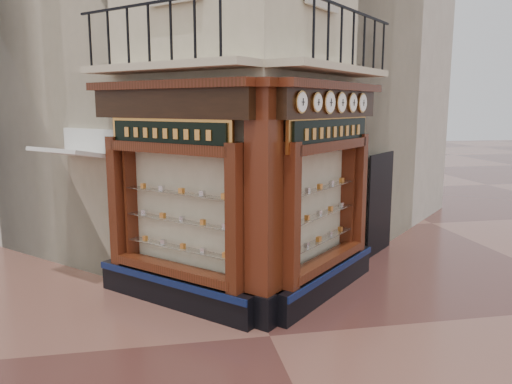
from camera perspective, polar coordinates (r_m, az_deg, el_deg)
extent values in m
plane|color=#482621|center=(8.14, 1.59, -16.14)|extent=(80.00, 80.00, 0.00)
cube|color=beige|center=(13.62, -4.17, 20.10)|extent=(11.31, 11.31, 12.00)
cube|color=beige|center=(15.92, -14.50, 16.50)|extent=(11.31, 11.31, 11.00)
cube|color=beige|center=(16.41, 3.79, 16.57)|extent=(11.31, 11.31, 11.00)
cube|color=black|center=(9.29, -9.35, -11.04)|extent=(2.72, 2.72, 0.55)
cube|color=#0C1840|center=(9.09, -10.22, -10.10)|extent=(2.50, 2.50, 0.12)
cube|color=#3D190B|center=(7.98, -2.33, -3.12)|extent=(0.37, 0.37, 2.45)
cube|color=#3D190B|center=(9.88, -15.49, -0.97)|extent=(0.37, 0.37, 2.45)
cube|color=beige|center=(9.11, -8.18, -1.75)|extent=(1.80, 1.80, 2.10)
cube|color=black|center=(8.70, -9.87, 9.93)|extent=(2.69, 2.69, 0.50)
cube|color=#3D190B|center=(8.66, -10.26, 11.97)|extent=(2.86, 2.86, 0.14)
cube|color=black|center=(9.76, 8.01, -9.96)|extent=(2.72, 2.72, 0.55)
cube|color=#0C1840|center=(9.61, 9.07, -8.94)|extent=(2.50, 2.50, 0.12)
cube|color=#3D190B|center=(8.15, 3.88, -2.86)|extent=(0.37, 0.37, 2.45)
cube|color=#3D190B|center=(10.62, 11.56, -0.07)|extent=(0.37, 0.37, 2.45)
cube|color=beige|center=(9.52, 6.44, -1.22)|extent=(1.80, 1.80, 2.10)
cube|color=black|center=(9.20, 8.40, 9.95)|extent=(2.69, 2.69, 0.50)
cube|color=#3D190B|center=(9.18, 8.85, 11.88)|extent=(2.86, 2.86, 0.14)
cube|color=black|center=(8.47, 0.86, -13.01)|extent=(0.78, 0.78, 0.55)
cube|color=#3D190B|center=(7.92, 0.89, -0.07)|extent=(0.64, 0.64, 3.50)
cube|color=#3D190B|center=(7.82, 0.93, 12.38)|extent=(0.85, 0.85, 0.14)
cube|color=beige|center=(8.66, -10.42, 13.89)|extent=(2.97, 2.97, 0.12)
cube|color=black|center=(8.55, -12.28, 20.31)|extent=(2.36, 2.36, 0.04)
cube|color=beige|center=(9.19, 9.01, 13.69)|extent=(2.97, 2.97, 0.12)
cube|color=black|center=(9.16, 11.16, 19.62)|extent=(2.36, 2.36, 0.04)
cylinder|color=#C38B41|center=(7.94, 5.14, 10.21)|extent=(0.29, 0.29, 0.35)
cylinder|color=white|center=(7.92, 5.33, 10.20)|extent=(0.23, 0.23, 0.30)
cube|color=black|center=(7.92, 5.43, 10.20)|extent=(0.02, 0.02, 0.12)
cube|color=black|center=(7.92, 5.43, 10.20)|extent=(0.07, 0.07, 0.01)
cylinder|color=#C38B41|center=(8.40, 6.93, 10.15)|extent=(0.27, 0.27, 0.33)
cylinder|color=white|center=(8.39, 7.11, 10.15)|extent=(0.21, 0.21, 0.28)
cube|color=black|center=(8.38, 7.20, 10.14)|extent=(0.02, 0.02, 0.11)
cube|color=black|center=(8.38, 7.20, 10.14)|extent=(0.07, 0.07, 0.01)
cylinder|color=#C38B41|center=(8.82, 8.34, 10.10)|extent=(0.32, 0.32, 0.40)
cylinder|color=white|center=(8.80, 8.51, 10.09)|extent=(0.26, 0.26, 0.35)
cube|color=black|center=(8.80, 8.60, 10.09)|extent=(0.02, 0.02, 0.13)
cube|color=black|center=(8.80, 8.60, 10.09)|extent=(0.08, 0.08, 0.01)
cylinder|color=#C38B41|center=(9.25, 9.66, 10.04)|extent=(0.30, 0.30, 0.38)
cylinder|color=white|center=(9.24, 9.83, 10.04)|extent=(0.25, 0.25, 0.33)
cube|color=black|center=(9.23, 9.92, 10.04)|extent=(0.02, 0.02, 0.13)
cube|color=black|center=(9.23, 9.92, 10.04)|extent=(0.08, 0.08, 0.01)
cylinder|color=#C38B41|center=(9.71, 10.91, 9.99)|extent=(0.30, 0.30, 0.37)
cylinder|color=white|center=(9.69, 11.08, 9.98)|extent=(0.24, 0.24, 0.32)
cube|color=black|center=(9.69, 11.16, 9.98)|extent=(0.02, 0.02, 0.12)
cube|color=black|center=(9.69, 11.16, 9.98)|extent=(0.07, 0.07, 0.01)
cylinder|color=#C38B41|center=(10.14, 11.99, 9.94)|extent=(0.30, 0.30, 0.38)
cylinder|color=white|center=(10.13, 12.15, 9.93)|extent=(0.25, 0.25, 0.33)
cube|color=black|center=(10.12, 12.23, 9.93)|extent=(0.02, 0.02, 0.13)
cube|color=black|center=(10.12, 12.23, 9.93)|extent=(0.08, 0.08, 0.01)
cube|color=#E59743|center=(8.68, -9.96, 6.63)|extent=(1.99, 1.99, 0.53)
cube|color=black|center=(8.66, -10.14, 6.61)|extent=(1.86, 1.86, 0.40)
cube|color=#E59743|center=(9.20, 8.54, 6.83)|extent=(2.23, 2.23, 0.60)
cube|color=black|center=(9.18, 8.77, 6.82)|extent=(2.08, 2.08, 0.45)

